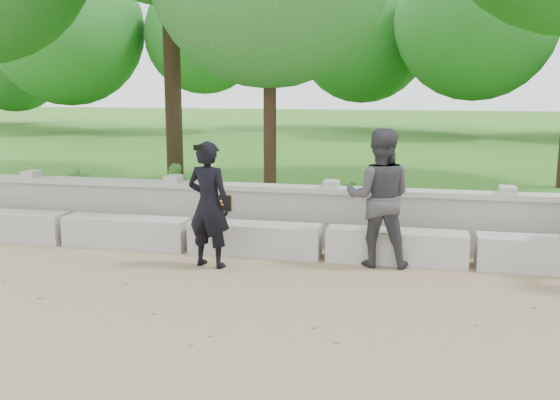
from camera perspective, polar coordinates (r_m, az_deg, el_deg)
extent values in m
plane|color=#927959|center=(7.66, -13.27, -8.15)|extent=(80.00, 80.00, 0.00)
cube|color=#1E5B17|center=(20.90, 3.35, 4.30)|extent=(40.00, 22.00, 0.25)
cube|color=beige|center=(10.68, -23.58, -2.17)|extent=(1.90, 0.45, 0.45)
cube|color=beige|center=(9.66, -13.89, -2.86)|extent=(1.90, 0.45, 0.45)
cube|color=beige|center=(8.98, -2.31, -3.58)|extent=(1.90, 0.45, 0.45)
cube|color=beige|center=(8.71, 10.57, -4.20)|extent=(1.90, 0.45, 0.45)
cube|color=beige|center=(8.89, 23.60, -4.62)|extent=(1.90, 0.45, 0.45)
cube|color=#B6B3AC|center=(9.87, -6.93, -1.24)|extent=(12.50, 0.25, 0.82)
cube|color=beige|center=(9.79, -6.99, 1.34)|extent=(12.50, 0.35, 0.08)
cube|color=black|center=(9.61, -5.54, -0.26)|extent=(0.36, 0.02, 0.24)
imported|color=black|center=(8.31, -6.52, -0.42)|extent=(0.69, 0.53, 1.69)
cube|color=black|center=(7.87, -7.43, 4.76)|extent=(0.14, 0.05, 0.07)
imported|color=#36363A|center=(8.42, 9.07, 0.23)|extent=(0.92, 0.73, 1.85)
cylinder|color=#382619|center=(14.50, -9.87, 13.00)|extent=(0.38, 0.38, 5.63)
cylinder|color=#382619|center=(10.92, -0.94, 7.90)|extent=(0.22, 0.22, 3.31)
imported|color=#356C25|center=(11.89, -18.00, 1.14)|extent=(0.41, 0.35, 0.65)
imported|color=#356C25|center=(12.13, -9.66, 1.73)|extent=(0.47, 0.46, 0.66)
imported|color=#356C25|center=(10.03, 7.47, -0.20)|extent=(0.71, 0.73, 0.61)
imported|color=#356C25|center=(11.73, -17.29, 0.95)|extent=(0.45, 0.45, 0.60)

